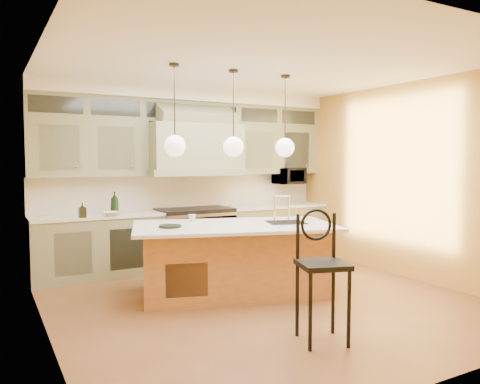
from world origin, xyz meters
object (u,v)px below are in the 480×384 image
counter_stool (321,266)px  kitchen_island (234,258)px  range (195,237)px  microwave (289,176)px

counter_stool → kitchen_island: bearing=107.2°
range → microwave: (1.95, 0.11, 0.96)m
range → counter_stool: size_ratio=0.94×
kitchen_island → counter_stool: kitchen_island is taller
kitchen_island → microwave: bearing=57.8°
range → kitchen_island: size_ratio=0.42×
kitchen_island → counter_stool: bearing=-73.0°
counter_stool → microwave: size_ratio=2.35×
kitchen_island → counter_stool: 1.83m
range → microwave: microwave is taller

